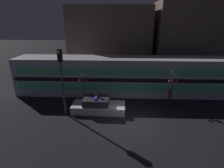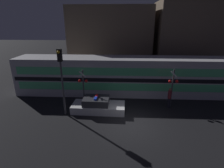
# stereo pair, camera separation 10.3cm
# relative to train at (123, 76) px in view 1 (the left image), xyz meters

# --- Properties ---
(ground_plane) EXTENTS (120.00, 120.00, 0.00)m
(ground_plane) POSITION_rel_train_xyz_m (0.58, -6.03, -1.83)
(ground_plane) COLOR black
(train) EXTENTS (21.09, 2.93, 3.67)m
(train) POSITION_rel_train_xyz_m (0.00, 0.00, 0.00)
(train) COLOR silver
(train) RESTS_ON ground_plane
(police_car) EXTENTS (4.32, 1.88, 1.30)m
(police_car) POSITION_rel_train_xyz_m (-2.06, -4.04, -1.36)
(police_car) COLOR silver
(police_car) RESTS_ON ground_plane
(pedestrian) EXTENTS (0.30, 0.30, 1.75)m
(pedestrian) POSITION_rel_train_xyz_m (3.91, -3.08, -0.93)
(pedestrian) COLOR black
(pedestrian) RESTS_ON ground_plane
(crossing_signal_near) EXTENTS (0.82, 0.32, 3.32)m
(crossing_signal_near) POSITION_rel_train_xyz_m (4.09, -2.95, 0.14)
(crossing_signal_near) COLOR #4C4C51
(crossing_signal_near) RESTS_ON ground_plane
(crossing_signal_far) EXTENTS (0.82, 0.32, 3.12)m
(crossing_signal_far) POSITION_rel_train_xyz_m (-3.46, -2.80, 0.03)
(crossing_signal_far) COLOR #4C4C51
(crossing_signal_far) RESTS_ON ground_plane
(traffic_light_corner) EXTENTS (0.30, 0.46, 5.16)m
(traffic_light_corner) POSITION_rel_train_xyz_m (-4.59, -4.71, 1.68)
(traffic_light_corner) COLOR #4C4C51
(traffic_light_corner) RESTS_ON ground_plane
(building_left) EXTENTS (10.58, 5.46, 8.84)m
(building_left) POSITION_rel_train_xyz_m (-1.69, 7.46, 2.58)
(building_left) COLOR brown
(building_left) RESTS_ON ground_plane
(building_center) EXTENTS (11.77, 5.73, 9.35)m
(building_center) POSITION_rel_train_xyz_m (10.11, 6.79, 2.84)
(building_center) COLOR brown
(building_center) RESTS_ON ground_plane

